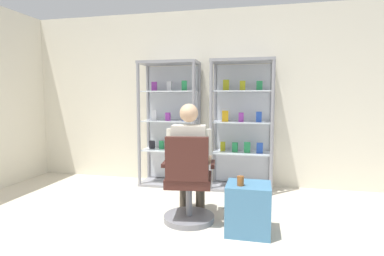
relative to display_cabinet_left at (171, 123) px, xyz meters
The scene contains 7 objects.
back_wall 0.71m from the display_cabinet_left, 23.28° to the left, with size 6.00×0.10×2.70m, color silver.
display_cabinet_left is the anchor object (origin of this frame).
display_cabinet_right 1.10m from the display_cabinet_left, ahead, with size 0.90×0.45×1.90m.
office_chair 1.67m from the display_cabinet_left, 66.56° to the right, with size 0.59×0.56×0.96m.
seated_shopkeeper 1.43m from the display_cabinet_left, 64.74° to the right, with size 0.52×0.60×1.29m.
storage_crate 2.12m from the display_cabinet_left, 50.65° to the right, with size 0.44×0.40×0.50m, color teal.
tea_glass 2.05m from the display_cabinet_left, 53.73° to the right, with size 0.07×0.07×0.09m, color brown.
Camera 1 is at (0.81, -1.79, 1.35)m, focal length 28.57 mm.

